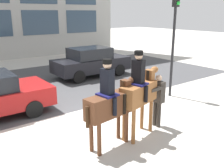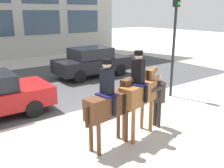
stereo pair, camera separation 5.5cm
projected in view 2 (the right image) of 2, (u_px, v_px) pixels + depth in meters
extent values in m
plane|color=beige|center=(82.00, 116.00, 8.84)|extent=(80.00, 80.00, 0.00)
cube|color=#444447|center=(35.00, 85.00, 12.51)|extent=(21.61, 8.50, 0.01)
cube|color=#33475B|center=(43.00, 23.00, 20.17)|extent=(3.04, 0.02, 1.93)
cube|color=#33475B|center=(83.00, 22.00, 22.34)|extent=(3.04, 0.02, 1.93)
cube|color=#59331E|center=(109.00, 105.00, 6.50)|extent=(1.45, 0.62, 0.59)
cylinder|color=#59331E|center=(118.00, 124.00, 7.15)|extent=(0.11, 0.11, 0.90)
cylinder|color=#59331E|center=(126.00, 127.00, 6.94)|extent=(0.11, 0.11, 0.90)
cylinder|color=#59331E|center=(91.00, 135.00, 6.47)|extent=(0.11, 0.11, 0.90)
cylinder|color=#59331E|center=(99.00, 140.00, 6.26)|extent=(0.11, 0.11, 0.90)
cube|color=#59331E|center=(125.00, 88.00, 6.82)|extent=(0.23, 0.27, 0.48)
cube|color=#382314|center=(122.00, 89.00, 6.74)|extent=(0.05, 0.08, 0.43)
ellipsoid|color=#59331E|center=(132.00, 80.00, 6.96)|extent=(0.36, 0.24, 0.20)
cube|color=silver|center=(135.00, 79.00, 7.02)|extent=(0.13, 0.07, 0.08)
cylinder|color=#382314|center=(87.00, 117.00, 6.03)|extent=(0.09, 0.09, 0.55)
cube|color=#14144C|center=(107.00, 95.00, 6.37)|extent=(0.48, 0.53, 0.05)
cube|color=black|center=(107.00, 81.00, 6.27)|extent=(0.26, 0.35, 0.64)
sphere|color=#D1A889|center=(107.00, 64.00, 6.15)|extent=(0.22, 0.22, 0.22)
cylinder|color=black|center=(107.00, 61.00, 6.13)|extent=(0.24, 0.24, 0.12)
cylinder|color=black|center=(100.00, 101.00, 6.62)|extent=(0.11, 0.11, 0.47)
cylinder|color=black|center=(114.00, 107.00, 6.25)|extent=(0.11, 0.11, 0.47)
cube|color=brown|center=(139.00, 94.00, 7.06)|extent=(1.41, 0.78, 0.57)
cylinder|color=brown|center=(142.00, 113.00, 7.73)|extent=(0.11, 0.11, 1.02)
cylinder|color=brown|center=(151.00, 116.00, 7.55)|extent=(0.11, 0.11, 1.02)
cylinder|color=brown|center=(124.00, 124.00, 7.00)|extent=(0.11, 0.11, 1.02)
cylinder|color=brown|center=(133.00, 127.00, 6.82)|extent=(0.11, 0.11, 1.02)
cube|color=brown|center=(150.00, 78.00, 7.41)|extent=(0.26, 0.29, 0.50)
cube|color=black|center=(148.00, 78.00, 7.31)|extent=(0.06, 0.09, 0.45)
ellipsoid|color=brown|center=(155.00, 70.00, 7.56)|extent=(0.37, 0.28, 0.20)
cube|color=silver|center=(156.00, 69.00, 7.63)|extent=(0.13, 0.08, 0.08)
cylinder|color=black|center=(124.00, 104.00, 6.55)|extent=(0.09, 0.09, 0.55)
cube|color=#14144C|center=(138.00, 84.00, 6.92)|extent=(0.51, 0.57, 0.05)
cube|color=black|center=(138.00, 71.00, 6.82)|extent=(0.30, 0.37, 0.64)
sphere|color=#D1A889|center=(139.00, 56.00, 6.70)|extent=(0.22, 0.22, 0.22)
cylinder|color=black|center=(139.00, 53.00, 6.68)|extent=(0.24, 0.24, 0.12)
cylinder|color=black|center=(129.00, 90.00, 7.15)|extent=(0.11, 0.11, 0.46)
cylinder|color=black|center=(146.00, 94.00, 6.83)|extent=(0.11, 0.11, 0.46)
cylinder|color=#332D28|center=(159.00, 115.00, 7.87)|extent=(0.13, 0.13, 0.83)
cylinder|color=#332D28|center=(155.00, 113.00, 7.99)|extent=(0.13, 0.13, 0.83)
cube|color=#332D28|center=(158.00, 92.00, 7.72)|extent=(0.24, 0.41, 0.66)
sphere|color=#D1A889|center=(159.00, 78.00, 7.60)|extent=(0.20, 0.20, 0.20)
cube|color=#332D28|center=(157.00, 89.00, 7.37)|extent=(0.55, 0.12, 0.09)
cone|color=orange|center=(149.00, 91.00, 7.15)|extent=(0.18, 0.05, 0.04)
cylinder|color=black|center=(34.00, 108.00, 8.67)|extent=(0.61, 0.24, 0.61)
cylinder|color=black|center=(18.00, 95.00, 10.09)|extent=(0.61, 0.24, 0.61)
cube|color=black|center=(92.00, 64.00, 14.13)|extent=(4.28, 1.86, 0.71)
cube|color=black|center=(91.00, 53.00, 13.89)|extent=(2.14, 1.64, 0.60)
cylinder|color=black|center=(120.00, 70.00, 14.32)|extent=(0.67, 0.22, 0.67)
cylinder|color=black|center=(103.00, 65.00, 15.65)|extent=(0.67, 0.22, 0.67)
cylinder|color=black|center=(80.00, 77.00, 12.81)|extent=(0.67, 0.22, 0.67)
cylinder|color=black|center=(65.00, 71.00, 14.13)|extent=(0.67, 0.22, 0.67)
cylinder|color=black|center=(173.00, 54.00, 10.44)|extent=(0.11, 0.11, 3.73)
sphere|color=green|center=(179.00, 3.00, 9.79)|extent=(0.15, 0.15, 0.15)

